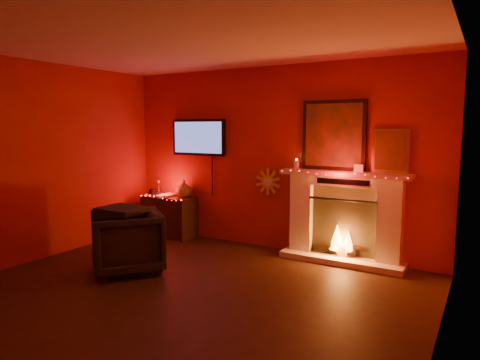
% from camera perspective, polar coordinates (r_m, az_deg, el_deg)
% --- Properties ---
extents(room, '(5.00, 5.00, 5.00)m').
position_cam_1_polar(room, '(4.28, -10.71, 0.75)').
color(room, black).
rests_on(room, ground).
extents(floor, '(5.00, 5.00, 0.00)m').
position_cam_1_polar(floor, '(4.63, -10.32, -16.11)').
color(floor, black).
rests_on(floor, ground).
extents(fireplace, '(1.72, 0.40, 2.18)m').
position_cam_1_polar(fireplace, '(5.93, 13.66, -3.71)').
color(fireplace, beige).
rests_on(fireplace, floor).
extents(tv, '(1.00, 0.07, 1.24)m').
position_cam_1_polar(tv, '(6.99, -5.54, 5.65)').
color(tv, black).
rests_on(tv, room).
extents(sunburst_clock, '(0.40, 0.03, 0.40)m').
position_cam_1_polar(sunburst_clock, '(6.41, 3.74, -0.25)').
color(sunburst_clock, gold).
rests_on(sunburst_clock, room).
extents(console_table, '(0.88, 0.54, 0.95)m').
position_cam_1_polar(console_table, '(7.27, -9.30, -4.42)').
color(console_table, black).
rests_on(console_table, floor).
extents(armchair, '(1.17, 1.18, 0.77)m').
position_cam_1_polar(armchair, '(5.60, -14.87, -7.93)').
color(armchair, black).
rests_on(armchair, floor).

